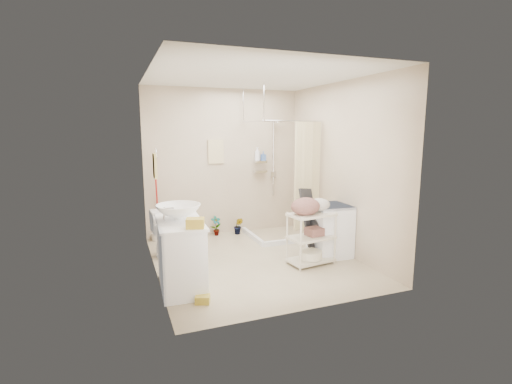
# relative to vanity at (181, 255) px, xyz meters

# --- Properties ---
(floor) EXTENTS (3.20, 3.20, 0.00)m
(floor) POSITION_rel_vanity_xyz_m (1.16, 0.56, -0.41)
(floor) COLOR #BBAD8C
(floor) RESTS_ON ground
(ceiling) EXTENTS (2.80, 3.20, 0.04)m
(ceiling) POSITION_rel_vanity_xyz_m (1.16, 0.56, 2.19)
(ceiling) COLOR silver
(ceiling) RESTS_ON ground
(wall_back) EXTENTS (2.80, 0.04, 2.60)m
(wall_back) POSITION_rel_vanity_xyz_m (1.16, 2.16, 0.89)
(wall_back) COLOR beige
(wall_back) RESTS_ON ground
(wall_front) EXTENTS (2.80, 0.04, 2.60)m
(wall_front) POSITION_rel_vanity_xyz_m (1.16, -1.04, 0.89)
(wall_front) COLOR beige
(wall_front) RESTS_ON ground
(wall_left) EXTENTS (0.04, 3.20, 2.60)m
(wall_left) POSITION_rel_vanity_xyz_m (-0.24, 0.56, 0.89)
(wall_left) COLOR beige
(wall_left) RESTS_ON ground
(wall_right) EXTENTS (0.04, 3.20, 2.60)m
(wall_right) POSITION_rel_vanity_xyz_m (2.56, 0.56, 0.89)
(wall_right) COLOR beige
(wall_right) RESTS_ON ground
(vanity) EXTENTS (0.57, 0.96, 0.82)m
(vanity) POSITION_rel_vanity_xyz_m (0.00, 0.00, 0.00)
(vanity) COLOR white
(vanity) RESTS_ON ground
(sink) EXTENTS (0.59, 0.59, 0.18)m
(sink) POSITION_rel_vanity_xyz_m (0.00, 0.10, 0.50)
(sink) COLOR white
(sink) RESTS_ON vanity
(counter_basket) EXTENTS (0.23, 0.20, 0.11)m
(counter_basket) POSITION_rel_vanity_xyz_m (0.11, -0.36, 0.47)
(counter_basket) COLOR gold
(counter_basket) RESTS_ON vanity
(floor_basket) EXTENTS (0.27, 0.24, 0.12)m
(floor_basket) POSITION_rel_vanity_xyz_m (0.14, -0.49, -0.35)
(floor_basket) COLOR gold
(floor_basket) RESTS_ON ground
(toilet) EXTENTS (0.72, 0.44, 0.71)m
(toilet) POSITION_rel_vanity_xyz_m (0.12, 1.21, -0.06)
(toilet) COLOR silver
(toilet) RESTS_ON ground
(mop) EXTENTS (0.18, 0.18, 1.40)m
(mop) POSITION_rel_vanity_xyz_m (-0.10, 2.07, 0.29)
(mop) COLOR #A91B19
(mop) RESTS_ON ground
(potted_plant_a) EXTENTS (0.21, 0.16, 0.36)m
(potted_plant_a) POSITION_rel_vanity_xyz_m (0.96, 2.03, -0.23)
(potted_plant_a) COLOR brown
(potted_plant_a) RESTS_ON ground
(potted_plant_b) EXTENTS (0.21, 0.20, 0.31)m
(potted_plant_b) POSITION_rel_vanity_xyz_m (1.36, 1.96, -0.26)
(potted_plant_b) COLOR brown
(potted_plant_b) RESTS_ON ground
(hanging_towel) EXTENTS (0.28, 0.03, 0.42)m
(hanging_towel) POSITION_rel_vanity_xyz_m (1.01, 2.14, 1.09)
(hanging_towel) COLOR beige
(hanging_towel) RESTS_ON wall_back
(towel_ring) EXTENTS (0.04, 0.22, 0.34)m
(towel_ring) POSITION_rel_vanity_xyz_m (-0.22, 0.36, 1.06)
(towel_ring) COLOR #F0E088
(towel_ring) RESTS_ON wall_left
(tp_holder) EXTENTS (0.08, 0.12, 0.14)m
(tp_holder) POSITION_rel_vanity_xyz_m (-0.20, 0.61, 0.31)
(tp_holder) COLOR white
(tp_holder) RESTS_ON wall_left
(shower) EXTENTS (1.10, 1.10, 2.10)m
(shower) POSITION_rel_vanity_xyz_m (2.01, 1.61, 0.64)
(shower) COLOR silver
(shower) RESTS_ON ground
(shampoo_bottle_a) EXTENTS (0.12, 0.12, 0.25)m
(shampoo_bottle_a) POSITION_rel_vanity_xyz_m (1.77, 2.08, 1.03)
(shampoo_bottle_a) COLOR white
(shampoo_bottle_a) RESTS_ON shower
(shampoo_bottle_b) EXTENTS (0.08, 0.09, 0.17)m
(shampoo_bottle_b) POSITION_rel_vanity_xyz_m (1.89, 2.07, 0.99)
(shampoo_bottle_b) COLOR #3E60A0
(shampoo_bottle_b) RESTS_ON shower
(washing_machine) EXTENTS (0.56, 0.58, 0.78)m
(washing_machine) POSITION_rel_vanity_xyz_m (2.30, 0.39, -0.02)
(washing_machine) COLOR white
(washing_machine) RESTS_ON ground
(laundry_rack) EXTENTS (0.68, 0.46, 0.88)m
(laundry_rack) POSITION_rel_vanity_xyz_m (1.86, 0.17, 0.03)
(laundry_rack) COLOR beige
(laundry_rack) RESTS_ON ground
(ironing_board) EXTENTS (0.30, 0.21, 1.05)m
(ironing_board) POSITION_rel_vanity_xyz_m (2.02, 0.50, 0.11)
(ironing_board) COLOR black
(ironing_board) RESTS_ON ground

